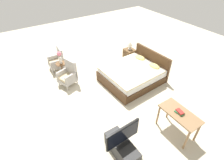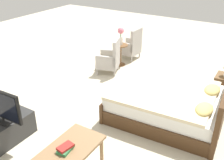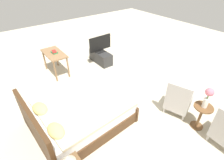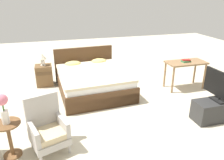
{
  "view_description": "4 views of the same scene",
  "coord_description": "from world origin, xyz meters",
  "px_view_note": "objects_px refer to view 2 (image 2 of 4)",
  "views": [
    {
      "loc": [
        3.83,
        -2.44,
        4.05
      ],
      "look_at": [
        0.23,
        -0.08,
        0.75
      ],
      "focal_mm": 28.0,
      "sensor_mm": 36.0,
      "label": 1
    },
    {
      "loc": [
        4.09,
        2.38,
        2.95
      ],
      "look_at": [
        0.21,
        -0.01,
        0.65
      ],
      "focal_mm": 42.0,
      "sensor_mm": 36.0,
      "label": 2
    },
    {
      "loc": [
        -2.82,
        2.19,
        3.14
      ],
      "look_at": [
        -0.02,
        0.06,
        0.73
      ],
      "focal_mm": 28.0,
      "sensor_mm": 36.0,
      "label": 3
    },
    {
      "loc": [
        -1.08,
        -4.12,
        2.42
      ],
      "look_at": [
        0.16,
        0.19,
        0.62
      ],
      "focal_mm": 35.0,
      "sensor_mm": 36.0,
      "label": 4
    }
  ],
  "objects_px": {
    "armchair_by_window_left": "(131,47)",
    "book_stack": "(66,148)",
    "bed": "(170,104)",
    "armchair_by_window_right": "(110,59)",
    "flower_vase": "(121,34)",
    "nightstand": "(224,88)",
    "vanity_desk": "(66,158)",
    "side_table": "(120,52)",
    "tv_flatscreen": "(0,105)",
    "tv_stand": "(6,132)"
  },
  "relations": [
    {
      "from": "armchair_by_window_left",
      "to": "book_stack",
      "type": "height_order",
      "value": "armchair_by_window_left"
    },
    {
      "from": "bed",
      "to": "armchair_by_window_left",
      "type": "relative_size",
      "value": 2.33
    },
    {
      "from": "armchair_by_window_right",
      "to": "flower_vase",
      "type": "height_order",
      "value": "flower_vase"
    },
    {
      "from": "nightstand",
      "to": "vanity_desk",
      "type": "height_order",
      "value": "vanity_desk"
    },
    {
      "from": "side_table",
      "to": "tv_flatscreen",
      "type": "height_order",
      "value": "tv_flatscreen"
    },
    {
      "from": "armchair_by_window_right",
      "to": "vanity_desk",
      "type": "distance_m",
      "value": 3.91
    },
    {
      "from": "tv_flatscreen",
      "to": "armchair_by_window_left",
      "type": "bearing_deg",
      "value": -179.96
    },
    {
      "from": "armchair_by_window_left",
      "to": "nightstand",
      "type": "xyz_separation_m",
      "value": [
        1.09,
        2.82,
        -0.09
      ]
    },
    {
      "from": "tv_stand",
      "to": "vanity_desk",
      "type": "bearing_deg",
      "value": 80.22
    },
    {
      "from": "flower_vase",
      "to": "armchair_by_window_right",
      "type": "bearing_deg",
      "value": 1.56
    },
    {
      "from": "side_table",
      "to": "nightstand",
      "type": "relative_size",
      "value": 1.04
    },
    {
      "from": "side_table",
      "to": "bed",
      "type": "bearing_deg",
      "value": 50.6
    },
    {
      "from": "tv_flatscreen",
      "to": "vanity_desk",
      "type": "distance_m",
      "value": 1.61
    },
    {
      "from": "bed",
      "to": "tv_stand",
      "type": "xyz_separation_m",
      "value": [
        2.15,
        -2.06,
        -0.09
      ]
    },
    {
      "from": "armchair_by_window_left",
      "to": "flower_vase",
      "type": "relative_size",
      "value": 1.93
    },
    {
      "from": "vanity_desk",
      "to": "book_stack",
      "type": "bearing_deg",
      "value": -145.65
    },
    {
      "from": "nightstand",
      "to": "tv_stand",
      "type": "height_order",
      "value": "nightstand"
    },
    {
      "from": "tv_flatscreen",
      "to": "vanity_desk",
      "type": "xyz_separation_m",
      "value": [
        0.27,
        1.58,
        -0.1
      ]
    },
    {
      "from": "book_stack",
      "to": "bed",
      "type": "bearing_deg",
      "value": 168.53
    },
    {
      "from": "side_table",
      "to": "tv_stand",
      "type": "bearing_deg",
      "value": 0.32
    },
    {
      "from": "book_stack",
      "to": "flower_vase",
      "type": "bearing_deg",
      "value": -158.81
    },
    {
      "from": "flower_vase",
      "to": "tv_flatscreen",
      "type": "height_order",
      "value": "flower_vase"
    },
    {
      "from": "armchair_by_window_right",
      "to": "tv_flatscreen",
      "type": "bearing_deg",
      "value": 0.11
    },
    {
      "from": "armchair_by_window_left",
      "to": "tv_flatscreen",
      "type": "distance_m",
      "value": 4.46
    },
    {
      "from": "bed",
      "to": "flower_vase",
      "type": "bearing_deg",
      "value": -129.4
    },
    {
      "from": "bed",
      "to": "tv_stand",
      "type": "relative_size",
      "value": 2.23
    },
    {
      "from": "bed",
      "to": "armchair_by_window_right",
      "type": "height_order",
      "value": "bed"
    },
    {
      "from": "armchair_by_window_left",
      "to": "side_table",
      "type": "bearing_deg",
      "value": -1.8
    },
    {
      "from": "armchair_by_window_left",
      "to": "book_stack",
      "type": "distance_m",
      "value": 4.97
    },
    {
      "from": "bed",
      "to": "book_stack",
      "type": "bearing_deg",
      "value": -11.47
    },
    {
      "from": "nightstand",
      "to": "book_stack",
      "type": "distance_m",
      "value": 3.84
    },
    {
      "from": "nightstand",
      "to": "side_table",
      "type": "bearing_deg",
      "value": -100.1
    },
    {
      "from": "armchair_by_window_right",
      "to": "tv_stand",
      "type": "relative_size",
      "value": 0.96
    },
    {
      "from": "vanity_desk",
      "to": "armchair_by_window_left",
      "type": "bearing_deg",
      "value": -161.39
    },
    {
      "from": "bed",
      "to": "vanity_desk",
      "type": "distance_m",
      "value": 2.49
    },
    {
      "from": "vanity_desk",
      "to": "armchair_by_window_right",
      "type": "bearing_deg",
      "value": -155.92
    },
    {
      "from": "flower_vase",
      "to": "tv_flatscreen",
      "type": "bearing_deg",
      "value": 0.32
    },
    {
      "from": "armchair_by_window_left",
      "to": "vanity_desk",
      "type": "xyz_separation_m",
      "value": [
        4.71,
        1.59,
        0.25
      ]
    },
    {
      "from": "side_table",
      "to": "armchair_by_window_right",
      "type": "bearing_deg",
      "value": 1.56
    },
    {
      "from": "vanity_desk",
      "to": "flower_vase",
      "type": "bearing_deg",
      "value": -158.75
    },
    {
      "from": "tv_flatscreen",
      "to": "armchair_by_window_right",
      "type": "bearing_deg",
      "value": -179.89
    },
    {
      "from": "flower_vase",
      "to": "tv_flatscreen",
      "type": "distance_m",
      "value": 3.86
    },
    {
      "from": "book_stack",
      "to": "vanity_desk",
      "type": "bearing_deg",
      "value": 34.35
    },
    {
      "from": "flower_vase",
      "to": "vanity_desk",
      "type": "distance_m",
      "value": 4.44
    },
    {
      "from": "nightstand",
      "to": "tv_flatscreen",
      "type": "relative_size",
      "value": 0.66
    },
    {
      "from": "nightstand",
      "to": "tv_stand",
      "type": "bearing_deg",
      "value": -40.0
    },
    {
      "from": "armchair_by_window_left",
      "to": "vanity_desk",
      "type": "relative_size",
      "value": 0.88
    },
    {
      "from": "armchair_by_window_left",
      "to": "tv_flatscreen",
      "type": "height_order",
      "value": "tv_flatscreen"
    },
    {
      "from": "armchair_by_window_right",
      "to": "book_stack",
      "type": "bearing_deg",
      "value": 24.02
    },
    {
      "from": "armchair_by_window_right",
      "to": "nightstand",
      "type": "relative_size",
      "value": 1.6
    }
  ]
}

